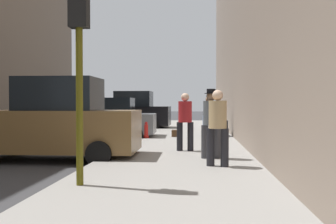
% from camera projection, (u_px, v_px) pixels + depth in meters
% --- Properties ---
extents(sidewalk, '(4.00, 40.00, 0.15)m').
position_uv_depth(sidewalk, '(179.00, 155.00, 10.63)').
color(sidewalk, gray).
rests_on(sidewalk, ground_plane).
extents(parked_bronze_suv, '(4.62, 2.11, 2.25)m').
position_uv_depth(parked_bronze_suv, '(55.00, 123.00, 10.16)').
color(parked_bronze_suv, brown).
rests_on(parked_bronze_suv, ground_plane).
extents(parked_gray_coupe, '(4.27, 2.19, 1.79)m').
position_uv_depth(parked_gray_coupe, '(107.00, 120.00, 16.03)').
color(parked_gray_coupe, slate).
rests_on(parked_gray_coupe, ground_plane).
extents(parked_black_suv, '(4.63, 2.13, 2.25)m').
position_uv_depth(parked_black_suv, '(131.00, 112.00, 21.85)').
color(parked_black_suv, black).
rests_on(parked_black_suv, ground_plane).
extents(fire_hydrant, '(0.42, 0.22, 0.70)m').
position_uv_depth(fire_hydrant, '(146.00, 129.00, 15.12)').
color(fire_hydrant, red).
rests_on(fire_hydrant, sidewalk).
extents(traffic_light, '(0.32, 0.32, 3.60)m').
position_uv_depth(traffic_light, '(79.00, 33.00, 6.39)').
color(traffic_light, '#514C0F').
rests_on(traffic_light, sidewalk).
extents(pedestrian_in_jeans, '(0.51, 0.44, 1.71)m').
position_uv_depth(pedestrian_in_jeans, '(208.00, 113.00, 16.59)').
color(pedestrian_in_jeans, '#728CB2').
rests_on(pedestrian_in_jeans, sidewalk).
extents(pedestrian_in_tan_coat, '(0.53, 0.49, 1.71)m').
position_uv_depth(pedestrian_in_tan_coat, '(218.00, 124.00, 8.34)').
color(pedestrian_in_tan_coat, black).
rests_on(pedestrian_in_tan_coat, sidewalk).
extents(pedestrian_with_beanie, '(0.52, 0.44, 1.78)m').
position_uv_depth(pedestrian_with_beanie, '(211.00, 120.00, 9.56)').
color(pedestrian_with_beanie, '#333338').
rests_on(pedestrian_with_beanie, sidewalk).
extents(pedestrian_in_red_jacket, '(0.51, 0.41, 1.71)m').
position_uv_depth(pedestrian_in_red_jacket, '(185.00, 119.00, 11.04)').
color(pedestrian_in_red_jacket, black).
rests_on(pedestrian_in_red_jacket, sidewalk).
extents(rolling_suitcase, '(0.45, 0.61, 1.04)m').
position_uv_depth(rolling_suitcase, '(222.00, 128.00, 15.97)').
color(rolling_suitcase, black).
rests_on(rolling_suitcase, sidewalk).
extents(duffel_bag, '(0.32, 0.44, 0.28)m').
position_uv_depth(duffel_bag, '(176.00, 133.00, 15.78)').
color(duffel_bag, '#472D19').
rests_on(duffel_bag, sidewalk).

